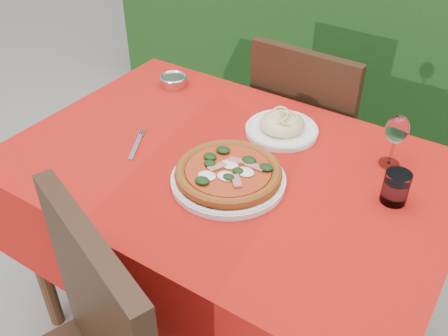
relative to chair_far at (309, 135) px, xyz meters
The scene contains 9 objects.
ground 0.79m from the chair_far, 90.01° to the right, with size 60.00×60.00×0.00m, color slate.
dining_table 0.60m from the chair_far, 90.01° to the right, with size 1.26×0.86×0.75m.
chair_far is the anchor object (origin of this frame).
pizza_plate 0.72m from the chair_far, 85.64° to the right, with size 0.31×0.31×0.06m.
pasta_plate 0.45m from the chair_far, 81.59° to the right, with size 0.23×0.23×0.06m.
water_glass 0.72m from the chair_far, 47.96° to the right, with size 0.07×0.07×0.09m.
wine_glass 0.62m from the chair_far, 41.73° to the right, with size 0.07×0.07×0.16m.
fork 0.77m from the chair_far, 111.82° to the right, with size 0.02×0.18×0.00m, color silver.
steel_ramekin 0.57m from the chair_far, 144.35° to the right, with size 0.09×0.09×0.03m, color silver.
Camera 1 is at (0.62, -0.97, 1.59)m, focal length 40.00 mm.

